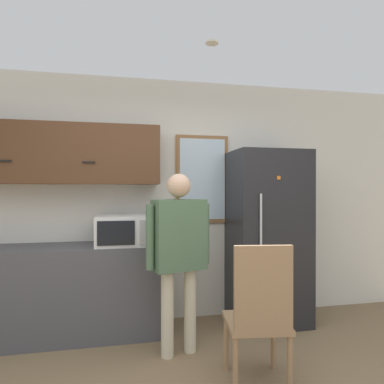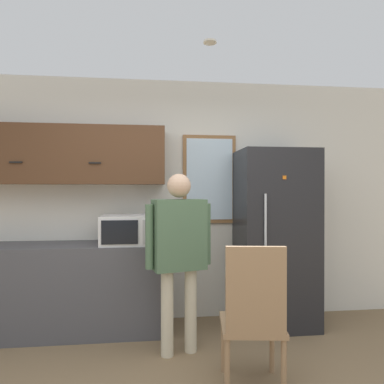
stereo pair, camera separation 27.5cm
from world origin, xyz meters
name	(u,v)px [view 1 (the left image)]	position (x,y,z in m)	size (l,w,h in m)	color
back_wall	(160,200)	(0.00, 1.99, 1.35)	(6.00, 0.06, 2.70)	silver
counter	(50,293)	(-1.12, 1.68, 0.45)	(2.15, 0.57, 0.91)	#4C4C51
upper_cabinets	(52,154)	(-1.12, 1.78, 1.82)	(2.15, 0.37, 0.60)	#51331E
microwave	(121,230)	(-0.44, 1.62, 1.05)	(0.49, 0.43, 0.30)	white
person	(179,244)	(0.06, 1.11, 0.98)	(0.59, 0.33, 1.60)	beige
refrigerator	(267,237)	(1.14, 1.64, 0.94)	(0.80, 0.65, 1.88)	#232326
chair	(259,311)	(0.54, 0.45, 0.58)	(0.51, 0.51, 1.07)	#997551
window	(202,179)	(0.48, 1.95, 1.58)	(0.61, 0.05, 1.00)	olive
ceiling_light	(212,43)	(0.30, 0.87, 2.68)	(0.11, 0.11, 0.01)	white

